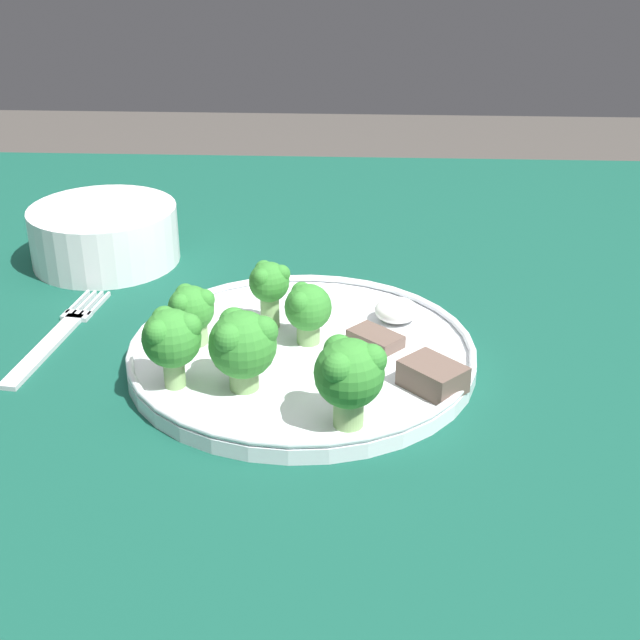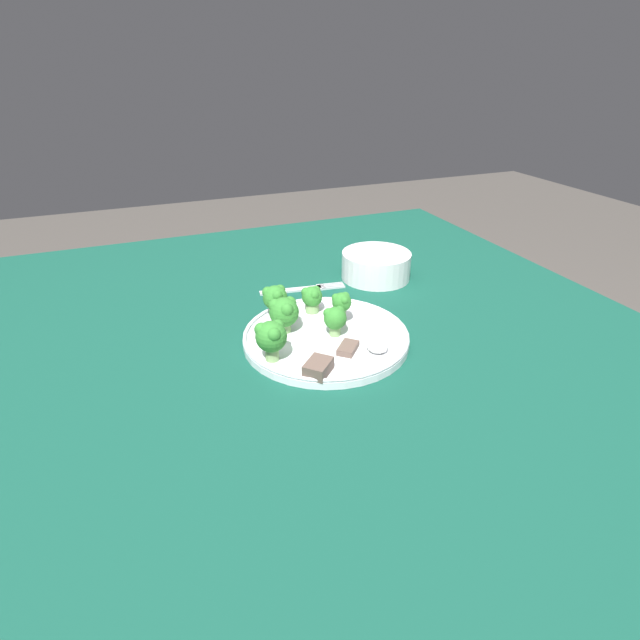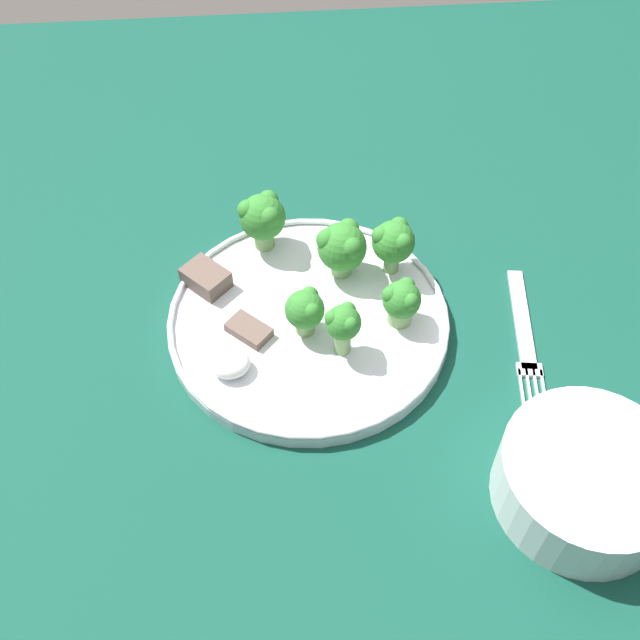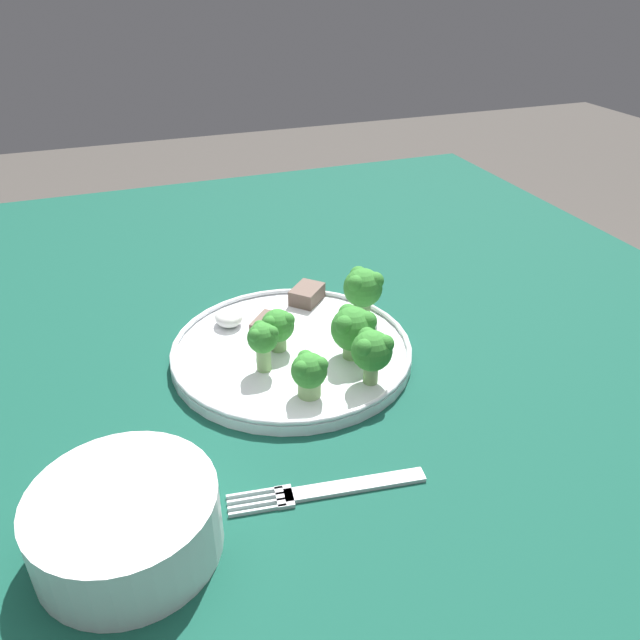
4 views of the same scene
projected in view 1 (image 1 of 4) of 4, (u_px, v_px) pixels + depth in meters
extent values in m
cube|color=#114738|center=(315.00, 388.00, 0.70)|extent=(1.31, 1.18, 0.03)
cylinder|color=white|center=(302.00, 357.00, 0.70)|extent=(0.27, 0.27, 0.01)
torus|color=white|center=(302.00, 347.00, 0.70)|extent=(0.27, 0.27, 0.01)
cube|color=silver|center=(44.00, 349.00, 0.72)|extent=(0.03, 0.13, 0.00)
cube|color=silver|center=(77.00, 316.00, 0.78)|extent=(0.03, 0.02, 0.00)
cube|color=silver|center=(99.00, 305.00, 0.80)|extent=(0.01, 0.05, 0.00)
cube|color=silver|center=(92.00, 304.00, 0.80)|extent=(0.01, 0.05, 0.00)
cube|color=silver|center=(85.00, 304.00, 0.80)|extent=(0.01, 0.05, 0.00)
cube|color=silver|center=(78.00, 303.00, 0.80)|extent=(0.01, 0.05, 0.00)
cylinder|color=white|center=(105.00, 235.00, 0.88)|extent=(0.14, 0.14, 0.06)
cylinder|color=white|center=(105.00, 238.00, 0.88)|extent=(0.12, 0.12, 0.04)
cylinder|color=#7FA866|center=(270.00, 311.00, 0.73)|extent=(0.02, 0.02, 0.03)
sphere|color=#337F2D|center=(269.00, 282.00, 0.72)|extent=(0.03, 0.03, 0.03)
sphere|color=#337F2D|center=(281.00, 274.00, 0.72)|extent=(0.01, 0.01, 0.01)
sphere|color=#337F2D|center=(264.00, 269.00, 0.72)|extent=(0.01, 0.01, 0.01)
sphere|color=#337F2D|center=(262.00, 278.00, 0.71)|extent=(0.01, 0.01, 0.01)
cylinder|color=#7FA866|center=(308.00, 332.00, 0.71)|extent=(0.02, 0.02, 0.02)
sphere|color=#337F2D|center=(308.00, 307.00, 0.70)|extent=(0.04, 0.04, 0.04)
sphere|color=#337F2D|center=(322.00, 298.00, 0.70)|extent=(0.02, 0.02, 0.02)
sphere|color=#337F2D|center=(302.00, 292.00, 0.70)|extent=(0.02, 0.02, 0.02)
sphere|color=#337F2D|center=(300.00, 303.00, 0.69)|extent=(0.02, 0.02, 0.02)
cylinder|color=#7FA866|center=(349.00, 410.00, 0.60)|extent=(0.02, 0.02, 0.02)
sphere|color=#337F2D|center=(349.00, 373.00, 0.59)|extent=(0.05, 0.05, 0.05)
sphere|color=#337F2D|center=(371.00, 360.00, 0.58)|extent=(0.02, 0.02, 0.02)
sphere|color=#337F2D|center=(339.00, 350.00, 0.60)|extent=(0.02, 0.02, 0.02)
sphere|color=#337F2D|center=(338.00, 368.00, 0.57)|extent=(0.02, 0.02, 0.02)
cylinder|color=#7FA866|center=(244.00, 377.00, 0.65)|extent=(0.02, 0.02, 0.02)
sphere|color=#337F2D|center=(243.00, 345.00, 0.63)|extent=(0.05, 0.05, 0.05)
sphere|color=#337F2D|center=(263.00, 331.00, 0.63)|extent=(0.02, 0.02, 0.02)
sphere|color=#337F2D|center=(234.00, 322.00, 0.64)|extent=(0.02, 0.02, 0.02)
sphere|color=#337F2D|center=(229.00, 339.00, 0.62)|extent=(0.02, 0.02, 0.02)
cylinder|color=#7FA866|center=(193.00, 333.00, 0.71)|extent=(0.02, 0.02, 0.02)
sphere|color=#337F2D|center=(191.00, 309.00, 0.70)|extent=(0.04, 0.04, 0.04)
sphere|color=#337F2D|center=(204.00, 299.00, 0.70)|extent=(0.02, 0.02, 0.02)
sphere|color=#337F2D|center=(186.00, 294.00, 0.70)|extent=(0.02, 0.02, 0.02)
sphere|color=#337F2D|center=(181.00, 304.00, 0.69)|extent=(0.02, 0.02, 0.02)
cylinder|color=#7FA866|center=(174.00, 371.00, 0.65)|extent=(0.02, 0.02, 0.02)
sphere|color=#337F2D|center=(172.00, 338.00, 0.64)|extent=(0.04, 0.04, 0.04)
sphere|color=#337F2D|center=(189.00, 327.00, 0.63)|extent=(0.02, 0.02, 0.02)
sphere|color=#337F2D|center=(165.00, 319.00, 0.64)|extent=(0.02, 0.02, 0.02)
sphere|color=#337F2D|center=(158.00, 333.00, 0.62)|extent=(0.02, 0.02, 0.02)
cube|color=brown|center=(433.00, 376.00, 0.65)|extent=(0.05, 0.05, 0.02)
cube|color=brown|center=(376.00, 338.00, 0.71)|extent=(0.05, 0.05, 0.01)
ellipsoid|color=white|center=(397.00, 310.00, 0.74)|extent=(0.04, 0.03, 0.02)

